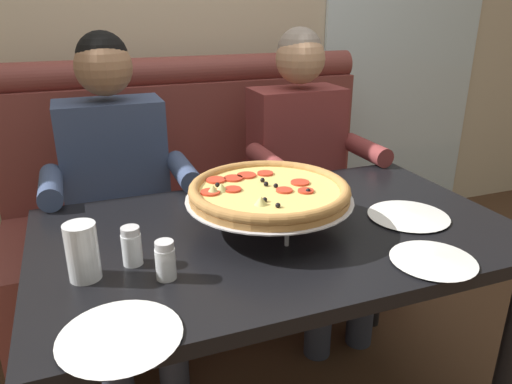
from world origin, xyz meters
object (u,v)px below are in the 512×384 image
booth_bench (204,218)px  shaker_oregano (132,248)px  pizza (269,192)px  patio_chair (335,119)px  shaker_parmesan (166,263)px  plate_near_right (433,258)px  plate_near_left (408,214)px  diner_left (118,186)px  drinking_glass (83,255)px  dining_table (278,254)px  diner_right (306,163)px  plate_far_side (120,334)px

booth_bench → shaker_oregano: bearing=-114.5°
pizza → patio_chair: size_ratio=0.57×
shaker_parmesan → patio_chair: 2.84m
booth_bench → shaker_parmesan: (-0.36, -1.04, 0.38)m
pizza → plate_near_right: (0.32, -0.35, -0.10)m
pizza → plate_near_left: pizza is taller
diner_left → pizza: 0.72m
plate_near_left → plate_near_right: (-0.12, -0.25, 0.00)m
plate_near_right → drinking_glass: (-0.84, 0.24, 0.05)m
dining_table → shaker_parmesan: 0.42m
pizza → drinking_glass: size_ratio=3.41×
diner_left → shaker_parmesan: size_ratio=12.88×
diner_right → shaker_oregano: 1.07m
diner_right → patio_chair: size_ratio=1.48×
booth_bench → shaker_parmesan: booth_bench is taller
shaker_parmesan → plate_near_right: bearing=-14.3°
plate_near_left → plate_far_side: bearing=-162.8°
drinking_glass → patio_chair: size_ratio=0.17×
diner_left → shaker_oregano: (-0.03, -0.68, 0.07)m
booth_bench → drinking_glass: size_ratio=12.34×
diner_right → pizza: (-0.42, -0.60, 0.14)m
pizza → diner_right: bearing=54.8°
drinking_glass → patio_chair: 2.91m
pizza → plate_far_side: (-0.47, -0.37, -0.10)m
plate_near_left → shaker_oregano: bearing=179.2°
diner_right → drinking_glass: size_ratio=8.88×
shaker_parmesan → pizza: bearing=27.8°
booth_bench → diner_left: diner_left is taller
booth_bench → diner_right: diner_right is taller
pizza → plate_far_side: bearing=-141.8°
diner_left → diner_right: (0.80, 0.00, 0.00)m
plate_near_right → diner_left: bearing=126.3°
diner_right → plate_far_side: bearing=-132.7°
diner_left → diner_right: size_ratio=1.00×
shaker_parmesan → drinking_glass: drinking_glass is taller
diner_left → diner_right: 0.80m
plate_near_right → drinking_glass: bearing=164.2°
dining_table → shaker_oregano: bearing=-172.4°
drinking_glass → pizza: bearing=11.8°
dining_table → pizza: pizza is taller
diner_left → pizza: diner_left is taller
booth_bench → plate_near_left: bearing=-66.7°
diner_left → plate_far_side: size_ratio=5.11×
plate_near_right → booth_bench: bearing=103.7°
shaker_oregano → dining_table: bearing=7.6°
shaker_oregano → patio_chair: (1.81, 2.13, -0.26)m
shaker_oregano → plate_near_left: size_ratio=0.41×
dining_table → shaker_parmesan: size_ratio=14.10×
booth_bench → patio_chair: bearing=40.6°
shaker_oregano → plate_near_right: size_ratio=0.47×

